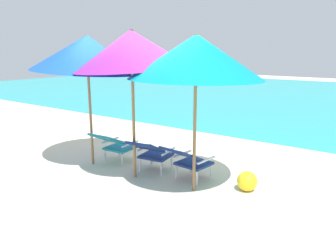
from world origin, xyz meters
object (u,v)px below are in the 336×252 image
(lounge_chair_right, at_px, (188,159))
(beach_ball, at_px, (247,181))
(beach_umbrella_left, at_px, (87,54))
(beach_umbrella_right, at_px, (196,57))
(lounge_chair_left, at_px, (114,144))
(lounge_chair_center, at_px, (151,152))
(beach_umbrella_center, at_px, (132,50))

(lounge_chair_right, height_order, beach_ball, lounge_chair_right)
(beach_umbrella_left, distance_m, beach_ball, 3.61)
(beach_ball, bearing_deg, beach_umbrella_right, -145.79)
(lounge_chair_left, distance_m, beach_ball, 2.67)
(lounge_chair_right, bearing_deg, beach_ball, 13.33)
(beach_umbrella_right, bearing_deg, beach_ball, 34.21)
(lounge_chair_center, bearing_deg, lounge_chair_left, -178.81)
(lounge_chair_center, bearing_deg, beach_umbrella_center, -108.85)
(beach_umbrella_right, relative_size, beach_ball, 8.27)
(beach_umbrella_left, xyz_separation_m, beach_umbrella_right, (2.27, 0.08, -0.03))
(lounge_chair_right, xyz_separation_m, beach_umbrella_left, (-2.00, -0.33, 1.73))
(lounge_chair_center, distance_m, beach_umbrella_center, 1.83)
(beach_umbrella_left, bearing_deg, lounge_chair_right, 9.28)
(beach_umbrella_center, distance_m, beach_ball, 2.81)
(lounge_chair_center, height_order, beach_umbrella_left, beach_umbrella_left)
(lounge_chair_right, height_order, beach_umbrella_center, beach_umbrella_center)
(lounge_chair_right, xyz_separation_m, beach_umbrella_right, (0.27, -0.25, 1.70))
(lounge_chair_right, xyz_separation_m, beach_ball, (0.97, 0.23, -0.24))
(lounge_chair_left, distance_m, lounge_chair_center, 0.91)
(lounge_chair_center, xyz_separation_m, beach_umbrella_left, (-1.25, -0.29, 1.73))
(lounge_chair_left, distance_m, beach_umbrella_center, 1.99)
(beach_umbrella_left, height_order, beach_ball, beach_umbrella_left)
(lounge_chair_left, relative_size, beach_umbrella_right, 0.34)
(beach_umbrella_right, bearing_deg, lounge_chair_center, 168.65)
(lounge_chair_left, bearing_deg, beach_umbrella_left, -141.57)
(beach_umbrella_left, distance_m, beach_umbrella_center, 1.14)
(lounge_chair_left, bearing_deg, beach_umbrella_center, -21.28)
(beach_umbrella_left, distance_m, beach_umbrella_right, 2.27)
(lounge_chair_left, relative_size, beach_umbrella_center, 0.33)
(lounge_chair_center, height_order, beach_umbrella_center, beach_umbrella_center)
(lounge_chair_center, bearing_deg, beach_umbrella_left, -167.11)
(beach_umbrella_left, relative_size, beach_umbrella_right, 1.05)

